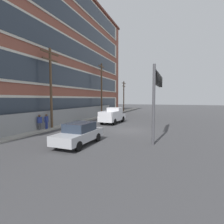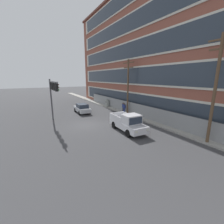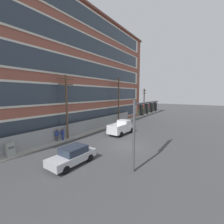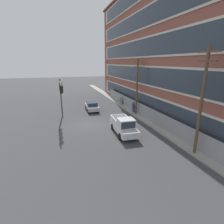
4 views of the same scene
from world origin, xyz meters
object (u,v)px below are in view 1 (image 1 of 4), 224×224
(pedestrian_by_fence, at_px, (46,121))
(utility_pole_midblock, at_px, (102,88))
(traffic_signal_mast, at_px, (157,87))
(utility_pole_near_corner, at_px, (51,84))
(utility_pole_far_east, at_px, (124,95))
(pedestrian_near_cabinet, at_px, (40,122))
(sedan_silver, at_px, (79,133))
(pickup_truck_white, at_px, (113,116))

(pedestrian_by_fence, bearing_deg, utility_pole_midblock, -0.79)
(traffic_signal_mast, xyz_separation_m, utility_pole_near_corner, (0.73, 11.08, 0.53))
(traffic_signal_mast, relative_size, utility_pole_far_east, 0.76)
(utility_pole_near_corner, distance_m, utility_pole_midblock, 12.78)
(utility_pole_midblock, relative_size, pedestrian_near_cabinet, 5.51)
(sedan_silver, bearing_deg, pedestrian_by_fence, 58.82)
(utility_pole_midblock, bearing_deg, traffic_signal_mast, -141.18)
(sedan_silver, relative_size, utility_pole_midblock, 0.47)
(utility_pole_midblock, xyz_separation_m, pedestrian_near_cabinet, (-14.34, 0.41, -4.10))
(traffic_signal_mast, relative_size, pedestrian_near_cabinet, 3.39)
(pickup_truck_white, relative_size, pedestrian_near_cabinet, 3.10)
(utility_pole_near_corner, bearing_deg, traffic_signal_mast, -93.75)
(pickup_truck_white, bearing_deg, traffic_signal_mast, -138.70)
(sedan_silver, bearing_deg, utility_pole_near_corner, 53.46)
(traffic_signal_mast, bearing_deg, pedestrian_by_fence, 90.64)
(sedan_silver, height_order, utility_pole_midblock, utility_pole_midblock)
(pickup_truck_white, distance_m, utility_pole_far_east, 20.42)
(utility_pole_midblock, height_order, utility_pole_far_east, utility_pole_midblock)
(utility_pole_near_corner, distance_m, utility_pole_far_east, 26.31)
(pickup_truck_white, relative_size, sedan_silver, 1.20)
(traffic_signal_mast, distance_m, pickup_truck_white, 10.33)
(pickup_truck_white, relative_size, pedestrian_by_fence, 3.10)
(sedan_silver, bearing_deg, pedestrian_near_cabinet, 64.81)
(traffic_signal_mast, height_order, pedestrian_near_cabinet, traffic_signal_mast)
(pickup_truck_white, relative_size, utility_pole_midblock, 0.56)
(traffic_signal_mast, xyz_separation_m, pickup_truck_white, (7.36, 6.46, -3.28))
(utility_pole_midblock, bearing_deg, pickup_truck_white, -144.39)
(pedestrian_near_cabinet, bearing_deg, utility_pole_midblock, -1.64)
(traffic_signal_mast, height_order, pedestrian_by_fence, traffic_signal_mast)
(pedestrian_near_cabinet, bearing_deg, utility_pole_far_east, -0.79)
(utility_pole_far_east, bearing_deg, pedestrian_by_fence, 179.65)
(utility_pole_near_corner, bearing_deg, sedan_silver, -126.54)
(utility_pole_near_corner, xyz_separation_m, pedestrian_near_cabinet, (-1.57, 0.19, -3.80))
(traffic_signal_mast, height_order, pickup_truck_white, traffic_signal_mast)
(utility_pole_near_corner, height_order, pedestrian_by_fence, utility_pole_near_corner)
(traffic_signal_mast, relative_size, utility_pole_near_corner, 0.67)
(sedan_silver, xyz_separation_m, utility_pole_midblock, (17.30, 5.90, 4.28))
(utility_pole_midblock, bearing_deg, pedestrian_by_fence, 179.21)
(sedan_silver, xyz_separation_m, pedestrian_near_cabinet, (2.97, 6.31, 0.18))
(pedestrian_by_fence, bearing_deg, pickup_truck_white, -31.51)
(sedan_silver, height_order, utility_pole_far_east, utility_pole_far_east)
(traffic_signal_mast, distance_m, pedestrian_by_fence, 11.52)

